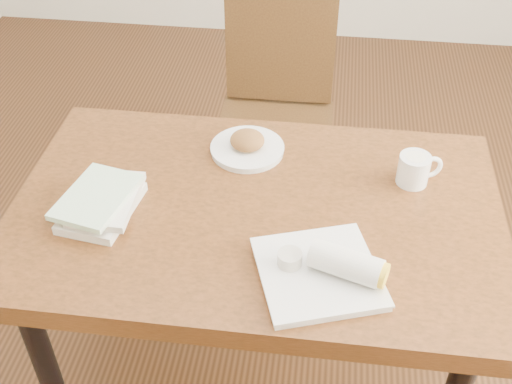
# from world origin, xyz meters

# --- Properties ---
(ground) EXTENTS (4.00, 5.00, 0.01)m
(ground) POSITION_xyz_m (0.00, 0.00, -0.01)
(ground) COLOR #472814
(ground) RESTS_ON ground
(table) EXTENTS (1.24, 0.78, 0.75)m
(table) POSITION_xyz_m (0.00, 0.00, 0.67)
(table) COLOR brown
(table) RESTS_ON ground
(chair_far) EXTENTS (0.42, 0.42, 0.95)m
(chair_far) POSITION_xyz_m (-0.03, 0.81, 0.55)
(chair_far) COLOR #4A3215
(chair_far) RESTS_ON ground
(plate_scone) EXTENTS (0.21, 0.21, 0.07)m
(plate_scone) POSITION_xyz_m (-0.05, 0.23, 0.77)
(plate_scone) COLOR white
(plate_scone) RESTS_ON table
(coffee_mug) EXTENTS (0.12, 0.08, 0.08)m
(coffee_mug) POSITION_xyz_m (0.40, 0.15, 0.79)
(coffee_mug) COLOR white
(coffee_mug) RESTS_ON table
(plate_burrito) EXTENTS (0.33, 0.33, 0.09)m
(plate_burrito) POSITION_xyz_m (0.19, -0.22, 0.78)
(plate_burrito) COLOR white
(plate_burrito) RESTS_ON table
(book_stack) EXTENTS (0.19, 0.25, 0.06)m
(book_stack) POSITION_xyz_m (-0.38, -0.06, 0.78)
(book_stack) COLOR white
(book_stack) RESTS_ON table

